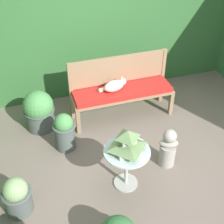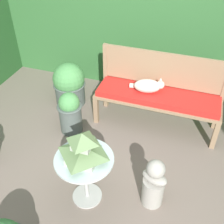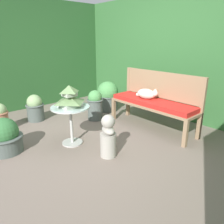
{
  "view_description": "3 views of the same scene",
  "coord_description": "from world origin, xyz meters",
  "px_view_note": "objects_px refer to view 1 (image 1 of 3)",
  "views": [
    {
      "loc": [
        -1.26,
        -2.8,
        3.22
      ],
      "look_at": [
        -0.18,
        0.56,
        0.52
      ],
      "focal_mm": 50.0,
      "sensor_mm": 36.0,
      "label": 1
    },
    {
      "loc": [
        0.55,
        -1.92,
        2.56
      ],
      "look_at": [
        -0.25,
        0.44,
        0.59
      ],
      "focal_mm": 45.0,
      "sensor_mm": 36.0,
      "label": 2
    },
    {
      "loc": [
        2.41,
        -1.88,
        1.53
      ],
      "look_at": [
        -0.02,
        0.29,
        0.44
      ],
      "focal_mm": 35.0,
      "sensor_mm": 36.0,
      "label": 3
    }
  ],
  "objects_px": {
    "patio_table": "(127,158)",
    "pagoda_birdhouse": "(127,142)",
    "potted_plant_bench_left": "(39,111)",
    "potted_plant_table_near": "(64,131)",
    "cat": "(114,86)",
    "garden_bust": "(168,149)",
    "potted_plant_bench_right": "(17,196)",
    "garden_bench": "(122,93)"
  },
  "relations": [
    {
      "from": "potted_plant_table_near",
      "to": "patio_table",
      "type": "bearing_deg",
      "value": -56.47
    },
    {
      "from": "potted_plant_bench_right",
      "to": "potted_plant_bench_left",
      "type": "distance_m",
      "value": 1.55
    },
    {
      "from": "cat",
      "to": "garden_bust",
      "type": "xyz_separation_m",
      "value": [
        0.36,
        -1.22,
        -0.33
      ]
    },
    {
      "from": "potted_plant_bench_left",
      "to": "potted_plant_bench_right",
      "type": "bearing_deg",
      "value": -106.83
    },
    {
      "from": "patio_table",
      "to": "potted_plant_bench_left",
      "type": "height_order",
      "value": "potted_plant_bench_left"
    },
    {
      "from": "cat",
      "to": "garden_bust",
      "type": "relative_size",
      "value": 0.76
    },
    {
      "from": "cat",
      "to": "potted_plant_bench_left",
      "type": "distance_m",
      "value": 1.22
    },
    {
      "from": "cat",
      "to": "potted_plant_table_near",
      "type": "relative_size",
      "value": 0.77
    },
    {
      "from": "cat",
      "to": "garden_bust",
      "type": "height_order",
      "value": "cat"
    },
    {
      "from": "cat",
      "to": "patio_table",
      "type": "height_order",
      "value": "cat"
    },
    {
      "from": "patio_table",
      "to": "potted_plant_bench_right",
      "type": "distance_m",
      "value": 1.36
    },
    {
      "from": "cat",
      "to": "potted_plant_bench_right",
      "type": "distance_m",
      "value": 2.17
    },
    {
      "from": "potted_plant_bench_right",
      "to": "potted_plant_table_near",
      "type": "bearing_deg",
      "value": 51.11
    },
    {
      "from": "garden_bench",
      "to": "cat",
      "type": "xyz_separation_m",
      "value": [
        -0.14,
        0.0,
        0.17
      ]
    },
    {
      "from": "cat",
      "to": "pagoda_birdhouse",
      "type": "distance_m",
      "value": 1.42
    },
    {
      "from": "pagoda_birdhouse",
      "to": "potted_plant_bench_right",
      "type": "bearing_deg",
      "value": 179.69
    },
    {
      "from": "cat",
      "to": "potted_plant_bench_left",
      "type": "relative_size",
      "value": 0.7
    },
    {
      "from": "cat",
      "to": "potted_plant_bench_left",
      "type": "height_order",
      "value": "cat"
    },
    {
      "from": "potted_plant_table_near",
      "to": "cat",
      "type": "bearing_deg",
      "value": 27.44
    },
    {
      "from": "potted_plant_bench_left",
      "to": "potted_plant_table_near",
      "type": "distance_m",
      "value": 0.64
    },
    {
      "from": "potted_plant_bench_right",
      "to": "garden_bust",
      "type": "bearing_deg",
      "value": 4.52
    },
    {
      "from": "potted_plant_bench_right",
      "to": "potted_plant_table_near",
      "type": "distance_m",
      "value": 1.17
    },
    {
      "from": "potted_plant_bench_left",
      "to": "potted_plant_table_near",
      "type": "bearing_deg",
      "value": -63.68
    },
    {
      "from": "patio_table",
      "to": "garden_bust",
      "type": "height_order",
      "value": "garden_bust"
    },
    {
      "from": "cat",
      "to": "pagoda_birdhouse",
      "type": "bearing_deg",
      "value": -114.23
    },
    {
      "from": "patio_table",
      "to": "garden_bench",
      "type": "bearing_deg",
      "value": 72.72
    },
    {
      "from": "pagoda_birdhouse",
      "to": "potted_plant_table_near",
      "type": "xyz_separation_m",
      "value": [
        -0.61,
        0.92,
        -0.43
      ]
    },
    {
      "from": "potted_plant_bench_right",
      "to": "potted_plant_bench_left",
      "type": "xyz_separation_m",
      "value": [
        0.45,
        1.48,
        0.07
      ]
    },
    {
      "from": "cat",
      "to": "potted_plant_bench_right",
      "type": "bearing_deg",
      "value": -152.15
    },
    {
      "from": "garden_bust",
      "to": "garden_bench",
      "type": "bearing_deg",
      "value": 117.43
    },
    {
      "from": "patio_table",
      "to": "potted_plant_bench_right",
      "type": "xyz_separation_m",
      "value": [
        -1.34,
        0.01,
        -0.21
      ]
    },
    {
      "from": "garden_bench",
      "to": "patio_table",
      "type": "bearing_deg",
      "value": -107.28
    },
    {
      "from": "patio_table",
      "to": "pagoda_birdhouse",
      "type": "xyz_separation_m",
      "value": [
        0.0,
        -0.0,
        0.27
      ]
    },
    {
      "from": "cat",
      "to": "potted_plant_bench_left",
      "type": "xyz_separation_m",
      "value": [
        -1.19,
        0.11,
        -0.29
      ]
    },
    {
      "from": "potted_plant_table_near",
      "to": "garden_bust",
      "type": "bearing_deg",
      "value": -30.71
    },
    {
      "from": "cat",
      "to": "garden_bench",
      "type": "bearing_deg",
      "value": -12.39
    },
    {
      "from": "patio_table",
      "to": "potted_plant_bench_left",
      "type": "bearing_deg",
      "value": 120.87
    },
    {
      "from": "patio_table",
      "to": "pagoda_birdhouse",
      "type": "distance_m",
      "value": 0.27
    },
    {
      "from": "garden_bust",
      "to": "patio_table",
      "type": "bearing_deg",
      "value": -149.0
    },
    {
      "from": "garden_bust",
      "to": "potted_plant_bench_left",
      "type": "xyz_separation_m",
      "value": [
        -1.55,
        1.33,
        0.04
      ]
    },
    {
      "from": "patio_table",
      "to": "cat",
      "type": "bearing_deg",
      "value": 78.04
    },
    {
      "from": "patio_table",
      "to": "pagoda_birdhouse",
      "type": "height_order",
      "value": "pagoda_birdhouse"
    }
  ]
}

